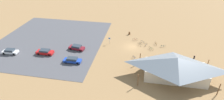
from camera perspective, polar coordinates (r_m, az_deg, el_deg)
ground at (r=55.57m, az=6.22°, el=0.96°), size 160.00×160.00×0.00m
parking_lot_asphalt at (r=61.88m, az=-18.24°, el=2.79°), size 32.46×35.26×0.05m
bike_pavilion at (r=43.96m, az=19.07°, el=-4.77°), size 16.64×9.19×5.33m
trash_bin at (r=62.85m, az=5.37°, el=5.15°), size 0.60×0.60×0.90m
lot_sign at (r=56.23m, az=-0.81°, el=3.17°), size 0.56×0.08×2.20m
bicycle_orange_edge_north at (r=57.80m, az=13.31°, el=1.93°), size 0.62×1.72×0.80m
bicycle_blue_yard_front at (r=50.03m, az=6.88°, el=-2.25°), size 1.10×1.22×0.74m
bicycle_green_mid_cluster at (r=54.94m, az=11.93°, el=0.49°), size 1.32×1.17×0.81m
bicycle_silver_yard_left at (r=57.90m, az=9.45°, el=2.44°), size 1.45×1.12×0.86m
bicycle_black_near_sign at (r=56.53m, az=8.45°, el=1.81°), size 1.02×1.57×0.89m
bicycle_white_lone_east at (r=56.62m, az=10.43°, el=1.61°), size 0.73×1.61×0.75m
bicycle_red_trailside at (r=59.14m, az=7.12°, el=3.25°), size 1.73×0.48×0.83m
bicycle_teal_back_row at (r=56.98m, az=15.38°, el=1.16°), size 1.56×0.69×0.77m
car_blue_mid_lot at (r=48.98m, az=-12.09°, el=-3.04°), size 4.65×1.82×1.35m
car_red_aisle_side at (r=54.59m, az=-19.93°, el=-0.54°), size 4.71×1.94×1.37m
car_maroon_end_stall at (r=54.47m, az=-10.80°, el=0.78°), size 4.74×2.44×1.33m
car_white_by_curb at (r=58.88m, az=-28.85°, el=-0.37°), size 4.38×2.05×1.37m
visitor_crossing_yard at (r=52.93m, az=23.94°, el=-2.21°), size 0.39×0.36×1.78m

